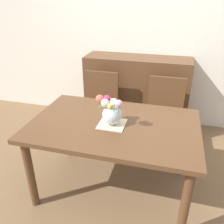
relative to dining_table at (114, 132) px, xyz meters
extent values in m
plane|color=brown|center=(0.00, 0.00, -0.64)|extent=(12.00, 12.00, 0.00)
cube|color=silver|center=(0.00, 1.60, 0.76)|extent=(7.00, 0.10, 2.80)
cube|color=brown|center=(0.00, 0.00, 0.07)|extent=(1.45, 0.94, 0.04)
cylinder|color=brown|center=(-0.65, -0.39, -0.29)|extent=(0.07, 0.07, 0.70)
cylinder|color=brown|center=(0.65, -0.39, -0.29)|extent=(0.07, 0.07, 0.70)
cylinder|color=brown|center=(-0.65, 0.39, -0.29)|extent=(0.07, 0.07, 0.70)
cylinder|color=brown|center=(0.65, 0.39, -0.29)|extent=(0.07, 0.07, 0.70)
cube|color=brown|center=(-0.40, 0.73, -0.19)|extent=(0.42, 0.42, 0.04)
cylinder|color=brown|center=(-0.22, 0.55, -0.42)|extent=(0.04, 0.04, 0.44)
cylinder|color=brown|center=(-0.58, 0.55, -0.42)|extent=(0.04, 0.04, 0.44)
cylinder|color=brown|center=(-0.22, 0.91, -0.42)|extent=(0.04, 0.04, 0.44)
cylinder|color=brown|center=(-0.58, 0.91, -0.42)|extent=(0.04, 0.04, 0.44)
cube|color=brown|center=(-0.40, 0.92, 0.04)|extent=(0.42, 0.04, 0.42)
cube|color=brown|center=(0.40, 0.73, -0.19)|extent=(0.42, 0.42, 0.04)
cylinder|color=brown|center=(0.58, 0.55, -0.42)|extent=(0.04, 0.04, 0.44)
cylinder|color=brown|center=(0.22, 0.55, -0.42)|extent=(0.04, 0.04, 0.44)
cylinder|color=brown|center=(0.58, 0.91, -0.42)|extent=(0.04, 0.04, 0.44)
cylinder|color=brown|center=(0.22, 0.91, -0.42)|extent=(0.04, 0.04, 0.44)
cube|color=brown|center=(0.40, 0.92, 0.04)|extent=(0.42, 0.04, 0.42)
cube|color=brown|center=(-0.02, 1.33, -0.14)|extent=(1.40, 0.44, 1.00)
sphere|color=#B7933D|center=(-0.32, 1.10, 0.14)|extent=(0.04, 0.04, 0.04)
sphere|color=#B7933D|center=(0.28, 1.10, 0.14)|extent=(0.04, 0.04, 0.04)
sphere|color=#B7933D|center=(-0.32, 1.10, -0.26)|extent=(0.04, 0.04, 0.04)
sphere|color=#B7933D|center=(0.28, 1.10, -0.26)|extent=(0.04, 0.04, 0.04)
cube|color=beige|center=(-0.01, -0.03, 0.10)|extent=(0.23, 0.23, 0.01)
sphere|color=silver|center=(-0.01, -0.03, 0.19)|extent=(0.17, 0.17, 0.17)
sphere|color=#E55B4C|center=(-0.12, -0.02, 0.32)|extent=(0.07, 0.07, 0.07)
cylinder|color=#478438|center=(-0.12, -0.02, 0.28)|extent=(0.01, 0.01, 0.08)
sphere|color=#EFD14C|center=(-0.02, -0.06, 0.28)|extent=(0.05, 0.05, 0.05)
cylinder|color=#478438|center=(-0.02, -0.06, 0.27)|extent=(0.01, 0.01, 0.04)
sphere|color=#D12D66|center=(-0.06, -0.02, 0.33)|extent=(0.06, 0.06, 0.06)
cylinder|color=#478438|center=(-0.06, -0.02, 0.29)|extent=(0.01, 0.01, 0.08)
sphere|color=#EA9EBC|center=(0.06, -0.10, 0.33)|extent=(0.06, 0.06, 0.06)
cylinder|color=#478438|center=(0.06, -0.10, 0.29)|extent=(0.01, 0.01, 0.09)
sphere|color=#EFD14C|center=(-0.04, 0.00, 0.30)|extent=(0.06, 0.06, 0.06)
cylinder|color=#478438|center=(-0.04, 0.00, 0.27)|extent=(0.01, 0.01, 0.05)
sphere|color=white|center=(-0.06, -0.05, 0.30)|extent=(0.07, 0.07, 0.07)
cylinder|color=#478438|center=(-0.06, -0.05, 0.27)|extent=(0.01, 0.01, 0.06)
sphere|color=white|center=(0.02, -0.09, 0.33)|extent=(0.06, 0.06, 0.06)
cylinder|color=#478438|center=(0.02, -0.09, 0.29)|extent=(0.01, 0.01, 0.09)
ellipsoid|color=#478438|center=(-0.10, -0.03, 0.26)|extent=(0.07, 0.03, 0.03)
ellipsoid|color=#478438|center=(0.06, -0.04, 0.28)|extent=(0.07, 0.04, 0.03)
camera|label=1|loc=(0.45, -1.71, 1.10)|focal=37.52mm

